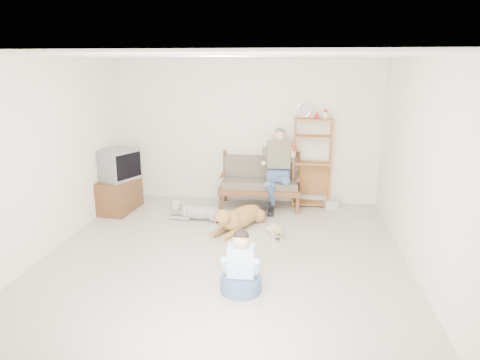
# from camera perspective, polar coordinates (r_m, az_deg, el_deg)

# --- Properties ---
(floor) EXTENTS (5.50, 5.50, 0.00)m
(floor) POSITION_cam_1_polar(r_m,az_deg,el_deg) (6.00, -2.27, -10.59)
(floor) COLOR beige
(floor) RESTS_ON ground
(ceiling) EXTENTS (5.50, 5.50, 0.00)m
(ceiling) POSITION_cam_1_polar(r_m,az_deg,el_deg) (5.40, -2.58, 16.16)
(ceiling) COLOR white
(ceiling) RESTS_ON ground
(wall_back) EXTENTS (5.00, 0.00, 5.00)m
(wall_back) POSITION_cam_1_polar(r_m,az_deg,el_deg) (8.22, 0.89, 6.41)
(wall_back) COLOR white
(wall_back) RESTS_ON ground
(wall_front) EXTENTS (5.00, 0.00, 5.00)m
(wall_front) POSITION_cam_1_polar(r_m,az_deg,el_deg) (3.01, -11.53, -9.88)
(wall_front) COLOR white
(wall_front) RESTS_ON ground
(wall_left) EXTENTS (0.00, 5.50, 5.50)m
(wall_left) POSITION_cam_1_polar(r_m,az_deg,el_deg) (6.46, -24.86, 2.54)
(wall_left) COLOR white
(wall_left) RESTS_ON ground
(wall_right) EXTENTS (0.00, 5.50, 5.50)m
(wall_right) POSITION_cam_1_polar(r_m,az_deg,el_deg) (5.68, 23.27, 1.15)
(wall_right) COLOR white
(wall_right) RESTS_ON ground
(loveseat) EXTENTS (1.52, 0.74, 0.95)m
(loveseat) POSITION_cam_1_polar(r_m,az_deg,el_deg) (8.03, 2.73, -0.13)
(loveseat) COLOR brown
(loveseat) RESTS_ON ground
(man) EXTENTS (0.56, 0.81, 1.31)m
(man) POSITION_cam_1_polar(r_m,az_deg,el_deg) (7.77, 4.91, 0.80)
(man) COLOR #495D87
(man) RESTS_ON loveseat
(etagere) EXTENTS (0.74, 0.32, 1.95)m
(etagere) POSITION_cam_1_polar(r_m,az_deg,el_deg) (8.07, 9.55, 2.42)
(etagere) COLOR #B07237
(etagere) RESTS_ON ground
(book_stack) EXTENTS (0.26, 0.20, 0.15)m
(book_stack) POSITION_cam_1_polar(r_m,az_deg,el_deg) (8.16, 12.07, -3.22)
(book_stack) COLOR beige
(book_stack) RESTS_ON ground
(tv_stand) EXTENTS (0.58, 0.94, 0.60)m
(tv_stand) POSITION_cam_1_polar(r_m,az_deg,el_deg) (8.12, -15.78, -1.89)
(tv_stand) COLOR brown
(tv_stand) RESTS_ON ground
(crt_tv) EXTENTS (0.76, 0.82, 0.55)m
(crt_tv) POSITION_cam_1_polar(r_m,az_deg,el_deg) (7.95, -15.89, 2.03)
(crt_tv) COLOR slate
(crt_tv) RESTS_ON tv_stand
(wall_outlet) EXTENTS (0.12, 0.02, 0.08)m
(wall_outlet) POSITION_cam_1_polar(r_m,az_deg,el_deg) (8.66, -7.40, -0.37)
(wall_outlet) COLOR white
(wall_outlet) RESTS_ON ground
(golden_retriever) EXTENTS (0.78, 1.37, 0.45)m
(golden_retriever) POSITION_cam_1_polar(r_m,az_deg,el_deg) (7.00, -0.25, -5.07)
(golden_retriever) COLOR #B78B3F
(golden_retriever) RESTS_ON ground
(shaggy_dog) EXTENTS (1.15, 0.28, 0.34)m
(shaggy_dog) POSITION_cam_1_polar(r_m,az_deg,el_deg) (7.47, -6.04, -4.19)
(shaggy_dog) COLOR white
(shaggy_dog) RESTS_ON ground
(terrier) EXTENTS (0.27, 0.63, 0.24)m
(terrier) POSITION_cam_1_polar(r_m,az_deg,el_deg) (6.71, 4.83, -6.81)
(terrier) COLOR silver
(terrier) RESTS_ON ground
(child) EXTENTS (0.49, 0.49, 0.78)m
(child) POSITION_cam_1_polar(r_m,az_deg,el_deg) (5.14, 0.13, -11.79)
(child) COLOR #495D87
(child) RESTS_ON ground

